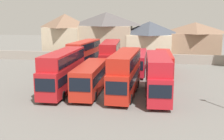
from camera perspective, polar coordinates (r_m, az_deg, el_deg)
name	(u,v)px	position (r m, az deg, el deg)	size (l,w,h in m)	color
ground	(126,67)	(52.18, 2.77, 0.52)	(140.00, 140.00, 0.00)	slate
depot_boundary_wall	(129,58)	(57.27, 3.43, 2.37)	(56.00, 0.50, 1.80)	gray
bus_1	(63,69)	(36.05, -9.53, 0.15)	(2.67, 11.65, 4.98)	#AE1A1F
bus_2	(90,77)	(35.05, -4.24, -1.37)	(2.88, 10.56, 3.52)	#B32417
bus_3	(125,71)	(34.26, 2.56, -0.22)	(2.78, 11.33, 5.04)	#B22015
bus_4	(158,74)	(33.36, 8.90, -0.83)	(3.19, 10.71, 4.86)	#B41822
bus_5	(84,54)	(48.83, -5.45, 3.07)	(3.31, 10.86, 4.94)	red
bus_6	(110,55)	(47.69, -0.32, 2.94)	(3.41, 10.59, 4.97)	#B1191D
bus_7	(138,61)	(47.43, 5.07, 1.74)	(2.79, 11.80, 3.29)	red
bus_8	(164,62)	(47.17, 10.07, 1.58)	(2.88, 11.84, 3.33)	red
house_terrace_left	(65,35)	(65.95, -9.11, 6.80)	(8.35, 8.19, 9.38)	#C6B293
house_terrace_centre	(106,35)	(63.54, -1.13, 6.94)	(11.44, 7.13, 9.73)	tan
house_terrace_right	(149,40)	(62.50, 7.32, 5.89)	(9.51, 7.34, 7.83)	beige
house_terrace_far_right	(195,40)	(64.46, 15.83, 5.63)	(10.45, 6.91, 7.64)	#9E7A60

